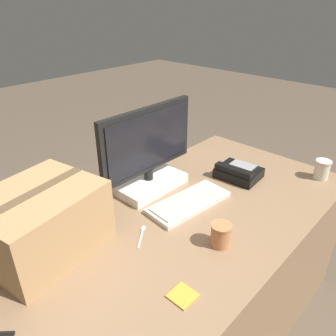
% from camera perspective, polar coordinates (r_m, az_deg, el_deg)
% --- Properties ---
extents(ground_plane, '(12.00, 12.00, 0.00)m').
position_cam_1_polar(ground_plane, '(1.97, 1.53, -26.38)').
color(ground_plane, brown).
extents(office_desk, '(1.80, 0.90, 0.74)m').
position_cam_1_polar(office_desk, '(1.69, 1.69, -19.02)').
color(office_desk, '#8C6B4C').
rests_on(office_desk, ground_plane).
extents(monitor, '(0.55, 0.22, 0.42)m').
position_cam_1_polar(monitor, '(1.59, -3.45, 1.83)').
color(monitor, white).
rests_on(monitor, office_desk).
extents(keyboard, '(0.42, 0.21, 0.03)m').
position_cam_1_polar(keyboard, '(1.53, 3.65, -5.95)').
color(keyboard, beige).
rests_on(keyboard, office_desk).
extents(desk_phone, '(0.20, 0.23, 0.08)m').
position_cam_1_polar(desk_phone, '(1.77, 12.14, -0.73)').
color(desk_phone, black).
rests_on(desk_phone, office_desk).
extents(paper_cup_left, '(0.08, 0.08, 0.10)m').
position_cam_1_polar(paper_cup_left, '(1.30, 9.14, -11.42)').
color(paper_cup_left, '#BC7547').
rests_on(paper_cup_left, office_desk).
extents(paper_cup_right, '(0.08, 0.08, 0.10)m').
position_cam_1_polar(paper_cup_right, '(1.90, 25.23, -0.23)').
color(paper_cup_right, beige).
rests_on(paper_cup_right, office_desk).
extents(spoon, '(0.12, 0.10, 0.00)m').
position_cam_1_polar(spoon, '(1.37, -4.56, -11.23)').
color(spoon, silver).
rests_on(spoon, office_desk).
extents(cardboard_box, '(0.48, 0.41, 0.25)m').
position_cam_1_polar(cardboard_box, '(1.31, -21.39, -8.62)').
color(cardboard_box, tan).
rests_on(cardboard_box, office_desk).
extents(sticky_note_pad, '(0.08, 0.08, 0.01)m').
position_cam_1_polar(sticky_note_pad, '(1.13, 2.55, -21.31)').
color(sticky_note_pad, gold).
rests_on(sticky_note_pad, office_desk).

